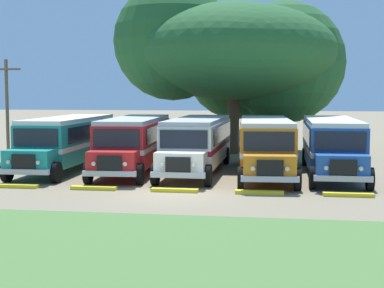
{
  "coord_description": "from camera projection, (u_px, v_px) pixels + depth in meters",
  "views": [
    {
      "loc": [
        4.31,
        -22.92,
        4.16
      ],
      "look_at": [
        0.0,
        5.3,
        1.6
      ],
      "focal_mm": 53.61,
      "sensor_mm": 36.0,
      "label": 1
    }
  ],
  "objects": [
    {
      "name": "parked_bus_slot_3",
      "position": [
        265.0,
        143.0,
        29.17
      ],
      "size": [
        3.23,
        10.92,
        2.82
      ],
      "rotation": [
        0.0,
        0.0,
        -1.51
      ],
      "color": "orange",
      "rests_on": "ground_plane"
    },
    {
      "name": "curb_wheelstop_1",
      "position": [
        94.0,
        188.0,
        24.61
      ],
      "size": [
        2.0,
        0.36,
        0.15
      ],
      "primitive_type": "cube",
      "color": "yellow",
      "rests_on": "ground_plane"
    },
    {
      "name": "ground_plane",
      "position": [
        173.0,
        194.0,
        23.59
      ],
      "size": [
        220.0,
        220.0,
        0.0
      ],
      "primitive_type": "plane",
      "color": "#84755B"
    },
    {
      "name": "foreground_grass_strip",
      "position": [
        108.0,
        255.0,
        14.71
      ],
      "size": [
        80.0,
        10.08,
        0.01
      ],
      "primitive_type": "cube",
      "color": "#4C7538",
      "rests_on": "ground_plane"
    },
    {
      "name": "utility_pole",
      "position": [
        7.0,
        106.0,
        35.14
      ],
      "size": [
        1.8,
        0.2,
        6.19
      ],
      "color": "brown",
      "rests_on": "ground_plane"
    },
    {
      "name": "curb_wheelstop_4",
      "position": [
        348.0,
        195.0,
        23.01
      ],
      "size": [
        2.0,
        0.36,
        0.15
      ],
      "primitive_type": "cube",
      "color": "yellow",
      "rests_on": "ground_plane"
    },
    {
      "name": "parked_bus_slot_2",
      "position": [
        198.0,
        142.0,
        30.27
      ],
      "size": [
        2.75,
        10.85,
        2.82
      ],
      "rotation": [
        0.0,
        0.0,
        -1.58
      ],
      "color": "silver",
      "rests_on": "ground_plane"
    },
    {
      "name": "curb_wheelstop_0",
      "position": [
        16.0,
        186.0,
        25.14
      ],
      "size": [
        2.0,
        0.36,
        0.15
      ],
      "primitive_type": "cube",
      "color": "yellow",
      "rests_on": "ground_plane"
    },
    {
      "name": "curb_wheelstop_3",
      "position": [
        260.0,
        192.0,
        23.54
      ],
      "size": [
        2.0,
        0.36,
        0.15
      ],
      "primitive_type": "cube",
      "color": "yellow",
      "rests_on": "ground_plane"
    },
    {
      "name": "parked_bus_slot_4",
      "position": [
        332.0,
        143.0,
        29.25
      ],
      "size": [
        2.7,
        10.84,
        2.82
      ],
      "rotation": [
        0.0,
        0.0,
        -1.57
      ],
      "color": "#23519E",
      "rests_on": "ground_plane"
    },
    {
      "name": "parked_bus_slot_1",
      "position": [
        134.0,
        141.0,
        30.75
      ],
      "size": [
        3.21,
        10.92,
        2.82
      ],
      "rotation": [
        0.0,
        0.0,
        -1.51
      ],
      "color": "red",
      "rests_on": "ground_plane"
    },
    {
      "name": "broad_shade_tree",
      "position": [
        235.0,
        55.0,
        39.47
      ],
      "size": [
        15.51,
        14.94,
        11.52
      ],
      "color": "brown",
      "rests_on": "ground_plane"
    },
    {
      "name": "parked_bus_slot_0",
      "position": [
        68.0,
        140.0,
        31.31
      ],
      "size": [
        2.84,
        10.86,
        2.82
      ],
      "rotation": [
        0.0,
        0.0,
        -1.55
      ],
      "color": "teal",
      "rests_on": "ground_plane"
    },
    {
      "name": "curb_wheelstop_2",
      "position": [
        175.0,
        190.0,
        24.08
      ],
      "size": [
        2.0,
        0.36,
        0.15
      ],
      "primitive_type": "cube",
      "color": "yellow",
      "rests_on": "ground_plane"
    }
  ]
}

